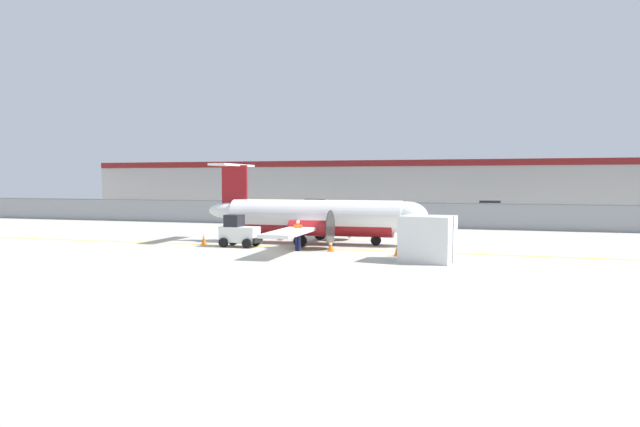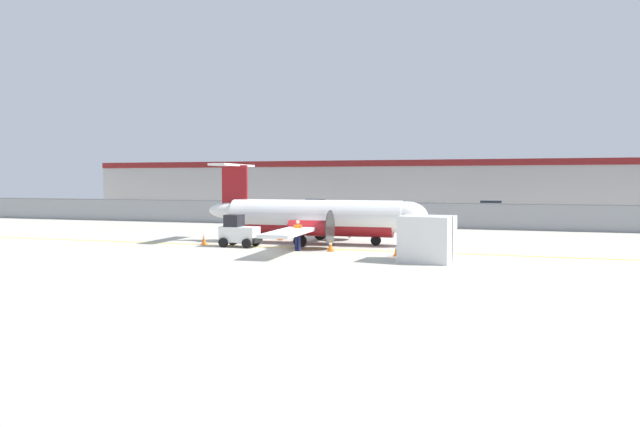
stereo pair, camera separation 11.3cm
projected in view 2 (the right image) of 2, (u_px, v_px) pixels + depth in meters
ground_plane at (300, 248)px, 32.73m from camera, size 140.00×140.00×0.01m
perimeter_fence at (361, 213)px, 47.96m from camera, size 98.00×0.10×2.10m
parking_lot_strip at (385, 217)px, 59.02m from camera, size 98.00×17.00×0.12m
background_building at (410, 185)px, 76.52m from camera, size 91.00×8.10×6.50m
commuter_airplane at (319, 218)px, 34.92m from camera, size 14.00×16.03×4.92m
baggage_tug at (239, 232)px, 33.41m from camera, size 2.37×1.45×1.88m
ground_crew_worker at (298, 234)px, 31.39m from camera, size 0.54×0.43×1.70m
cargo_container at (427, 239)px, 27.23m from camera, size 2.69×2.36×2.20m
traffic_cone_near_left at (281, 235)px, 37.14m from camera, size 0.36×0.36×0.64m
traffic_cone_near_right at (397, 250)px, 29.22m from camera, size 0.36×0.36×0.64m
traffic_cone_far_left at (204, 239)px, 34.53m from camera, size 0.36×0.36×0.64m
traffic_cone_far_right at (331, 246)px, 31.27m from camera, size 0.36×0.36×0.64m
parked_car_0 at (258, 207)px, 64.57m from camera, size 4.39×2.45×1.58m
parked_car_1 at (317, 206)px, 66.79m from camera, size 4.31×2.24×1.58m
parked_car_2 at (334, 210)px, 57.38m from camera, size 4.36×2.35×1.58m
parked_car_3 at (380, 210)px, 57.11m from camera, size 4.26×2.12×1.58m
parked_car_4 at (436, 211)px, 56.30m from camera, size 4.35×2.34×1.58m
parked_car_5 at (492, 208)px, 61.66m from camera, size 4.26×2.12×1.58m
parked_car_6 at (525, 214)px, 50.22m from camera, size 4.31×2.24×1.58m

